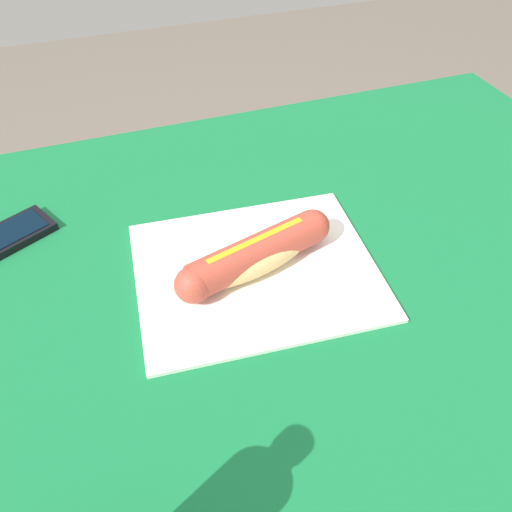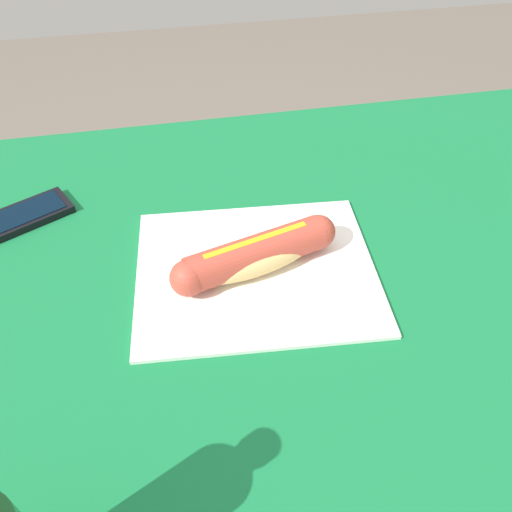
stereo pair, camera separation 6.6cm
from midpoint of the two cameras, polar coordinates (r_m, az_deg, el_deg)
The scene contains 5 objects.
ground_plane at distance 1.32m, azimuth 0.32°, elevation -25.36°, with size 6.00×6.00×0.00m, color #6B6056.
dining_table at distance 0.77m, azimuth 0.50°, elevation -9.18°, with size 1.25×0.89×0.75m.
paper_wrapper at distance 0.68m, azimuth -2.78°, elevation -1.76°, with size 0.32×0.26×0.01m, color white.
hot_dog at distance 0.66m, azimuth -2.87°, elevation 0.05°, with size 0.23×0.10×0.05m.
cell_phone at distance 0.82m, azimuth -28.38°, elevation 1.89°, with size 0.14×0.11×0.01m.
Camera 1 is at (0.19, 0.42, 1.24)m, focal length 35.22 mm.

